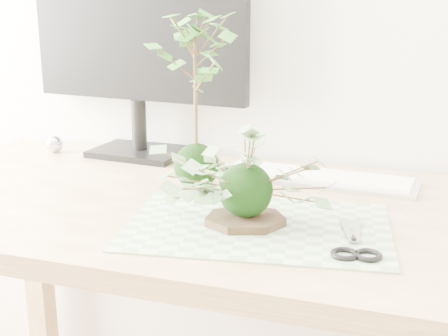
{
  "coord_description": "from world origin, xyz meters",
  "views": [
    {
      "loc": [
        0.35,
        0.12,
        1.15
      ],
      "look_at": [
        0.0,
        1.14,
        0.84
      ],
      "focal_mm": 50.0,
      "sensor_mm": 36.0,
      "label": 1
    }
  ],
  "objects_px": {
    "maple_kokedama": "(195,54)",
    "monitor": "(137,38)",
    "ivy_kokedama": "(246,165)",
    "desk": "(257,248)",
    "keyboard": "(317,178)"
  },
  "relations": [
    {
      "from": "maple_kokedama",
      "to": "monitor",
      "type": "distance_m",
      "value": 0.33
    },
    {
      "from": "desk",
      "to": "maple_kokedama",
      "type": "relative_size",
      "value": 3.94
    },
    {
      "from": "desk",
      "to": "ivy_kokedama",
      "type": "xyz_separation_m",
      "value": [
        0.01,
        -0.11,
        0.2
      ]
    },
    {
      "from": "ivy_kokedama",
      "to": "keyboard",
      "type": "bearing_deg",
      "value": 76.78
    },
    {
      "from": "desk",
      "to": "maple_kokedama",
      "type": "xyz_separation_m",
      "value": [
        -0.16,
        0.08,
        0.37
      ]
    },
    {
      "from": "desk",
      "to": "keyboard",
      "type": "height_order",
      "value": "keyboard"
    },
    {
      "from": "maple_kokedama",
      "to": "monitor",
      "type": "xyz_separation_m",
      "value": [
        -0.24,
        0.22,
        0.01
      ]
    },
    {
      "from": "maple_kokedama",
      "to": "keyboard",
      "type": "distance_m",
      "value": 0.39
    },
    {
      "from": "ivy_kokedama",
      "to": "keyboard",
      "type": "height_order",
      "value": "ivy_kokedama"
    },
    {
      "from": "desk",
      "to": "maple_kokedama",
      "type": "height_order",
      "value": "maple_kokedama"
    },
    {
      "from": "ivy_kokedama",
      "to": "maple_kokedama",
      "type": "distance_m",
      "value": 0.3
    },
    {
      "from": "ivy_kokedama",
      "to": "monitor",
      "type": "bearing_deg",
      "value": 134.74
    },
    {
      "from": "ivy_kokedama",
      "to": "monitor",
      "type": "xyz_separation_m",
      "value": [
        -0.4,
        0.41,
        0.18
      ]
    },
    {
      "from": "desk",
      "to": "monitor",
      "type": "height_order",
      "value": "monitor"
    },
    {
      "from": "ivy_kokedama",
      "to": "keyboard",
      "type": "distance_m",
      "value": 0.34
    }
  ]
}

